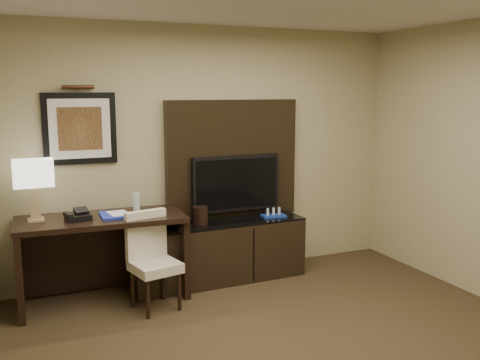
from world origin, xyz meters
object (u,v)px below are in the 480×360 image
credenza (217,251)px  desk_chair (155,266)px  tv (236,183)px  ice_bucket (200,215)px  desk_phone (78,215)px  water_bottle (136,202)px  table_lamp (34,190)px  minibar_tray (273,212)px  desk (103,259)px

credenza → desk_chair: 0.94m
tv → desk_chair: 1.38m
desk_chair → ice_bucket: bearing=25.0°
desk_phone → water_bottle: 0.58m
credenza → ice_bucket: bearing=-174.2°
table_lamp → ice_bucket: table_lamp is taller
credenza → minibar_tray: (0.65, -0.03, 0.37)m
table_lamp → tv: bearing=4.4°
tv → desk_phone: (-1.70, -0.28, -0.13)m
tv → desk_chair: tv is taller
desk → desk_phone: desk_phone is taller
desk → tv: size_ratio=1.56×
credenza → desk_chair: size_ratio=2.24×
credenza → water_bottle: water_bottle is taller
table_lamp → water_bottle: (0.93, -0.01, -0.19)m
table_lamp → water_bottle: 0.95m
desk_chair → water_bottle: water_bottle is taller
minibar_tray → water_bottle: bearing=180.0°
desk_chair → ice_bucket: size_ratio=4.57×
minibar_tray → table_lamp: bearing=179.7°
desk_phone → desk_chair: bearing=-40.0°
table_lamp → desk_phone: table_lamp is taller
ice_bucket → desk_phone: bearing=-174.5°
tv → credenza: bearing=-152.9°
credenza → table_lamp: (-1.79, -0.02, 0.80)m
desk → credenza: 1.22m
tv → minibar_tray: tv is taller
table_lamp → ice_bucket: (1.59, -0.01, -0.38)m
minibar_tray → desk_chair: bearing=-162.5°
credenza → desk_chair: (-0.80, -0.49, 0.09)m
desk_phone → table_lamp: bearing=149.7°
tv → table_lamp: (-2.06, -0.16, 0.10)m
desk → credenza: bearing=7.2°
credenza → minibar_tray: minibar_tray is taller
desk_phone → water_bottle: bearing=0.1°
desk_phone → water_bottle: size_ratio=1.06×
desk → ice_bucket: bearing=6.7°
water_bottle → minibar_tray: size_ratio=0.76×
desk_chair → minibar_tray: desk_chair is taller
credenza → tv: bearing=25.2°
desk_phone → credenza: bearing=-5.3°
table_lamp → minibar_tray: 2.48m
desk → ice_bucket: size_ratio=8.53×
desk → water_bottle: water_bottle is taller
ice_bucket → minibar_tray: size_ratio=0.70×
desk → desk_phone: 0.52m
desk_phone → water_bottle: (0.57, 0.11, 0.05)m
credenza → desk_phone: size_ratio=9.02×
desk → desk_chair: size_ratio=1.87×
desk_chair → water_bottle: 0.69m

